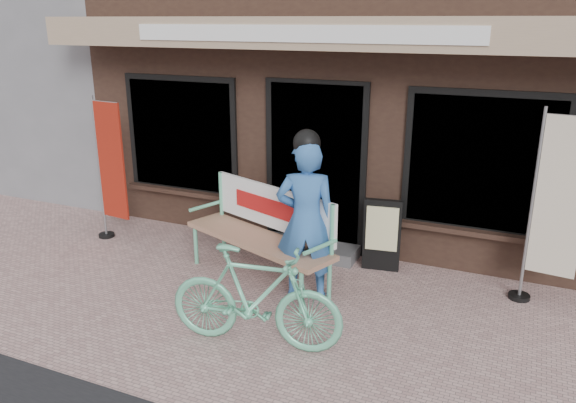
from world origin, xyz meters
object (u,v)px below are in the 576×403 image
at_px(bicycle, 255,297).
at_px(nobori_red, 110,168).
at_px(bench, 264,226).
at_px(nobori_cream, 554,208).
at_px(person, 306,218).
at_px(menu_stand, 382,234).

xyz_separation_m(bicycle, nobori_red, (-2.95, 1.58, 0.52)).
distance_m(bench, nobori_cream, 3.07).
xyz_separation_m(person, nobori_cream, (2.37, 0.85, 0.17)).
relative_size(nobori_red, menu_stand, 2.21).
distance_m(nobori_cream, menu_stand, 1.90).
xyz_separation_m(bench, nobori_cream, (2.98, 0.60, 0.44)).
bearing_deg(bench, bicycle, -46.70).
distance_m(nobori_red, nobori_cream, 5.39).
bearing_deg(menu_stand, nobori_cream, -13.35).
distance_m(bicycle, nobori_cream, 3.16).
xyz_separation_m(bench, menu_stand, (1.19, 0.75, -0.18)).
xyz_separation_m(person, bicycle, (-0.06, -1.08, -0.42)).
bearing_deg(menu_stand, person, -128.56).
bearing_deg(nobori_red, person, -2.93).
distance_m(bench, bicycle, 1.45).
distance_m(person, bicycle, 1.16).
xyz_separation_m(person, nobori_red, (-3.01, 0.49, 0.10)).
bearing_deg(bicycle, bench, 14.19).
height_order(bench, menu_stand, bench).
xyz_separation_m(nobori_red, menu_stand, (3.58, 0.51, -0.56)).
relative_size(nobori_cream, menu_stand, 2.36).
distance_m(bench, menu_stand, 1.42).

